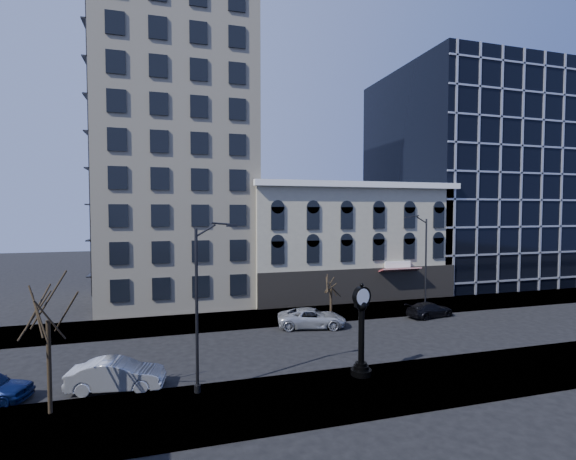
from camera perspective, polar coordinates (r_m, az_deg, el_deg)
name	(u,v)px	position (r m, az deg, el deg)	size (l,w,h in m)	color
ground	(277,348)	(30.11, -1.57, -15.79)	(160.00, 160.00, 0.00)	black
sidewalk_far	(253,318)	(37.57, -4.75, -11.96)	(160.00, 6.00, 0.12)	gray
sidewalk_near	(317,396)	(22.96, 3.92, -21.68)	(160.00, 6.00, 0.12)	gray
cream_tower	(176,119)	(47.54, -15.08, 14.44)	(15.90, 15.40, 42.50)	beige
victorian_row	(343,242)	(47.72, 7.53, -1.62)	(22.60, 11.19, 12.50)	#A49F87
glass_office	(462,178)	(62.59, 22.73, 6.53)	(20.00, 20.15, 28.00)	black
street_clock	(361,334)	(24.83, 10.00, -13.78)	(1.20, 1.20, 5.30)	black
street_lamp_near	(209,262)	(21.98, -10.76, -4.26)	(2.31, 0.61, 8.97)	black
street_lamp_far	(420,238)	(40.65, 17.57, -1.00)	(2.37, 0.41, 9.16)	black
bare_tree_near	(47,300)	(22.32, -30.04, -8.28)	(4.09, 4.09, 7.01)	#302618
bare_tree_far	(331,283)	(37.37, 5.91, -7.23)	(2.33, 2.33, 3.99)	#302618
car_near_b	(117,375)	(25.14, -22.37, -17.83)	(1.71, 4.90, 1.62)	#A5A8AD
car_far_a	(312,318)	(34.79, 3.28, -11.92)	(2.57, 5.58, 1.55)	#A5A8AD
car_far_b	(430,310)	(40.09, 18.81, -10.27)	(1.85, 4.55, 1.32)	black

